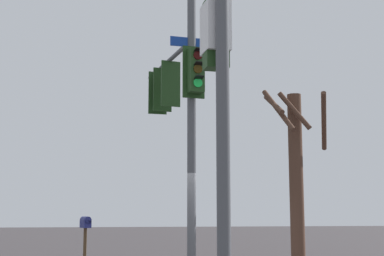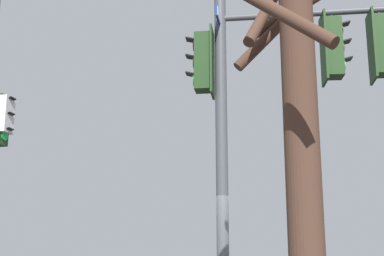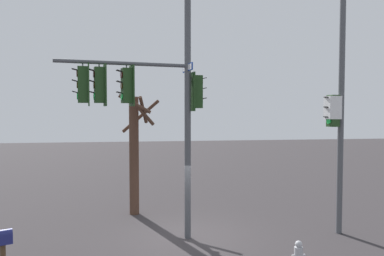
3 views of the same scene
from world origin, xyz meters
TOP-DOWN VIEW (x-y plane):
  - main_signal_pole_assembly at (1.17, 0.46)m, footprint 4.98×3.99m
  - secondary_pole_assembly at (-5.17, 0.39)m, footprint 0.75×0.43m
  - mailbox at (5.04, 2.82)m, footprint 0.50×0.39m
  - bare_tree_behind_pole at (1.84, -3.15)m, footprint 1.72×2.01m

SIDE VIEW (x-z plane):
  - mailbox at x=5.04m, z-range 0.40..1.81m
  - bare_tree_behind_pole at x=1.84m, z-range 0.18..5.27m
  - secondary_pole_assembly at x=-5.17m, z-range 0.13..8.34m
  - main_signal_pole_assembly at x=1.17m, z-range 0.74..9.45m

